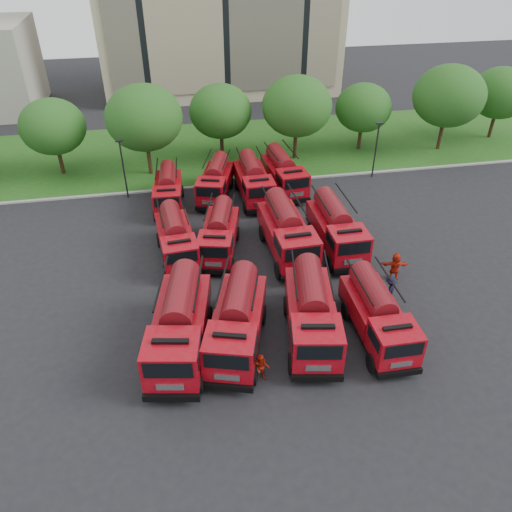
{
  "coord_description": "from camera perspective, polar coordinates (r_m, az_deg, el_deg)",
  "views": [
    {
      "loc": [
        -6.26,
        -22.14,
        19.95
      ],
      "look_at": [
        -1.38,
        3.85,
        1.8
      ],
      "focal_mm": 35.0,
      "sensor_mm": 36.0,
      "label": 1
    }
  ],
  "objects": [
    {
      "name": "ground",
      "position": [
        30.45,
        3.92,
        -6.57
      ],
      "size": [
        140.0,
        140.0,
        0.0
      ],
      "primitive_type": "plane",
      "color": "black",
      "rests_on": "ground"
    },
    {
      "name": "lawn",
      "position": [
        52.47,
        -3.05,
        12.13
      ],
      "size": [
        70.0,
        16.0,
        0.12
      ],
      "primitive_type": "cube",
      "color": "#134913",
      "rests_on": "ground"
    },
    {
      "name": "curb",
      "position": [
        45.14,
        -1.58,
        8.31
      ],
      "size": [
        70.0,
        0.3,
        0.14
      ],
      "primitive_type": "cube",
      "color": "gray",
      "rests_on": "ground"
    },
    {
      "name": "tree_1",
      "position": [
        48.68,
        -22.22,
        13.52
      ],
      "size": [
        5.71,
        5.71,
        6.98
      ],
      "color": "#382314",
      "rests_on": "ground"
    },
    {
      "name": "tree_2",
      "position": [
        46.05,
        -12.69,
        15.17
      ],
      "size": [
        6.72,
        6.72,
        8.22
      ],
      "color": "#382314",
      "rests_on": "ground"
    },
    {
      "name": "tree_3",
      "position": [
        48.89,
        -4.08,
        16.17
      ],
      "size": [
        5.88,
        5.88,
        7.19
      ],
      "color": "#382314",
      "rests_on": "ground"
    },
    {
      "name": "tree_4",
      "position": [
        48.58,
        4.7,
        16.69
      ],
      "size": [
        6.55,
        6.55,
        8.01
      ],
      "color": "#382314",
      "rests_on": "ground"
    },
    {
      "name": "tree_5",
      "position": [
        51.94,
        12.17,
        16.24
      ],
      "size": [
        5.46,
        5.46,
        6.68
      ],
      "color": "#382314",
      "rests_on": "ground"
    },
    {
      "name": "tree_6",
      "position": [
        53.86,
        21.19,
        16.69
      ],
      "size": [
        6.89,
        6.89,
        8.42
      ],
      "color": "#382314",
      "rests_on": "ground"
    },
    {
      "name": "tree_7",
      "position": [
        59.43,
        26.18,
        16.37
      ],
      "size": [
        6.05,
        6.05,
        7.39
      ],
      "color": "#382314",
      "rests_on": "ground"
    },
    {
      "name": "lamp_post_0",
      "position": [
        43.04,
        -14.94,
        9.93
      ],
      "size": [
        0.6,
        0.25,
        5.11
      ],
      "color": "black",
      "rests_on": "ground"
    },
    {
      "name": "lamp_post_1",
      "position": [
        46.61,
        13.56,
        12.04
      ],
      "size": [
        0.6,
        0.25,
        5.11
      ],
      "color": "black",
      "rests_on": "ground"
    },
    {
      "name": "fire_truck_0",
      "position": [
        27.26,
        -8.71,
        -7.71
      ],
      "size": [
        4.17,
        8.35,
        3.63
      ],
      "rotation": [
        0.0,
        0.0,
        -0.19
      ],
      "color": "black",
      "rests_on": "ground"
    },
    {
      "name": "fire_truck_1",
      "position": [
        27.35,
        -2.19,
        -7.39
      ],
      "size": [
        4.6,
        7.9,
        3.41
      ],
      "rotation": [
        0.0,
        0.0,
        -0.29
      ],
      "color": "black",
      "rests_on": "ground"
    },
    {
      "name": "fire_truck_2",
      "position": [
        27.98,
        6.38,
        -6.42
      ],
      "size": [
        3.93,
        7.92,
        3.45
      ],
      "rotation": [
        0.0,
        0.0,
        -0.18
      ],
      "color": "black",
      "rests_on": "ground"
    },
    {
      "name": "fire_truck_3",
      "position": [
        28.7,
        13.73,
        -6.55
      ],
      "size": [
        2.62,
        6.94,
        3.14
      ],
      "rotation": [
        0.0,
        0.0,
        -0.01
      ],
      "color": "black",
      "rests_on": "ground"
    },
    {
      "name": "fire_truck_4",
      "position": [
        34.83,
        -9.13,
        2.03
      ],
      "size": [
        2.86,
        6.82,
        3.03
      ],
      "rotation": [
        0.0,
        0.0,
        0.08
      ],
      "color": "black",
      "rests_on": "ground"
    },
    {
      "name": "fire_truck_5",
      "position": [
        35.05,
        -4.24,
        2.61
      ],
      "size": [
        3.79,
        6.93,
        3.0
      ],
      "rotation": [
        0.0,
        0.0,
        -0.25
      ],
      "color": "black",
      "rests_on": "ground"
    },
    {
      "name": "fire_truck_6",
      "position": [
        34.71,
        3.54,
        2.81
      ],
      "size": [
        3.02,
        7.82,
        3.52
      ],
      "rotation": [
        0.0,
        0.0,
        0.03
      ],
      "color": "black",
      "rests_on": "ground"
    },
    {
      "name": "fire_truck_7",
      "position": [
        35.69,
        9.16,
        3.19
      ],
      "size": [
        2.71,
        7.35,
        3.34
      ],
      "rotation": [
        0.0,
        0.0,
        -0.0
      ],
      "color": "black",
      "rests_on": "ground"
    },
    {
      "name": "fire_truck_8",
      "position": [
        41.53,
        -10.01,
        7.46
      ],
      "size": [
        2.64,
        6.48,
        2.89
      ],
      "rotation": [
        0.0,
        0.0,
        -0.06
      ],
      "color": "black",
      "rests_on": "ground"
    },
    {
      "name": "fire_truck_9",
      "position": [
        42.49,
        -4.65,
        8.59
      ],
      "size": [
        3.99,
        6.87,
        2.96
      ],
      "rotation": [
        0.0,
        0.0,
        -0.29
      ],
      "color": "black",
      "rests_on": "ground"
    },
    {
      "name": "fire_truck_10",
      "position": [
        42.15,
        -0.29,
        8.64
      ],
      "size": [
        2.64,
        7.0,
        3.17
      ],
      "rotation": [
        0.0,
        0.0,
        0.01
      ],
      "color": "black",
      "rests_on": "ground"
    },
    {
      "name": "fire_truck_11",
      "position": [
        43.59,
        3.2,
        9.49
      ],
      "size": [
        2.99,
        7.11,
        3.16
      ],
      "rotation": [
        0.0,
        0.0,
        0.08
      ],
      "color": "black",
      "rests_on": "ground"
    },
    {
      "name": "firefighter_0",
      "position": [
        27.52,
        8.25,
        -12.48
      ],
      "size": [
        0.68,
        0.51,
        1.79
      ],
      "primitive_type": "imported",
      "rotation": [
        0.0,
        0.0,
        -0.05
      ],
      "color": "#B11F0D",
      "rests_on": "ground"
    },
    {
      "name": "firefighter_1",
      "position": [
        26.72,
        0.63,
        -13.85
      ],
      "size": [
        0.89,
        0.62,
        1.66
      ],
      "primitive_type": "imported",
      "rotation": [
        0.0,
        0.0,
        -0.24
      ],
      "color": "#B11F0D",
      "rests_on": "ground"
    },
    {
      "name": "firefighter_2",
      "position": [
        30.8,
        14.9,
        -7.35
      ],
      "size": [
        0.66,
        1.11,
        1.84
      ],
      "primitive_type": "imported",
      "rotation": [
        0.0,
        0.0,
        1.62
      ],
      "color": "#B11F0D",
      "rests_on": "ground"
    },
    {
      "name": "firefighter_3",
      "position": [
        32.26,
        14.78,
        -5.11
      ],
      "size": [
        1.35,
        1.32,
        1.92
      ],
      "primitive_type": "imported",
      "rotation": [
        0.0,
        0.0,
        3.89
      ],
      "color": "black",
      "rests_on": "ground"
    },
    {
      "name": "firefighter_4",
      "position": [
        29.24,
        -3.14,
        -8.63
      ],
      "size": [
        1.12,
        1.07,
        1.93
      ],
      "primitive_type": "imported",
      "rotation": [
        0.0,
        0.0,
        2.47
      ],
      "color": "black",
      "rests_on": "ground"
    },
    {
      "name": "firefighter_5",
      "position": [
        34.34,
        15.34,
        -2.49
      ],
      "size": [
        1.96,
        1.17,
        1.98
      ],
      "primitive_type": "imported",
      "rotation": [
        0.0,
        0.0,
        2.93
      ],
      "color": "#B11F0D",
      "rests_on": "ground"
    }
  ]
}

